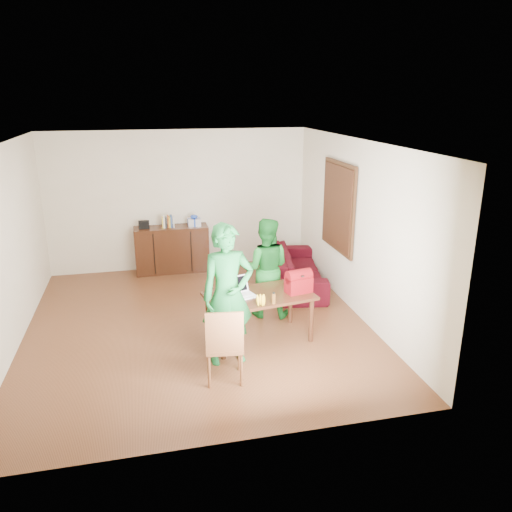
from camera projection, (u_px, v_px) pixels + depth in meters
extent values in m
cube|color=#452311|center=(198.00, 328.00, 7.57)|extent=(5.00, 5.50, 0.10)
cube|color=white|center=(191.00, 139.00, 6.70)|extent=(5.00, 5.50, 0.10)
cube|color=beige|center=(179.00, 200.00, 9.72)|extent=(5.00, 0.10, 2.70)
cube|color=beige|center=(229.00, 322.00, 4.54)|extent=(5.00, 0.10, 2.70)
cube|color=beige|center=(2.00, 251.00, 6.59)|extent=(0.10, 5.50, 2.70)
cube|color=beige|center=(360.00, 229.00, 7.68)|extent=(0.10, 5.50, 2.70)
cube|color=#3F2614|center=(338.00, 207.00, 8.24)|extent=(0.04, 1.28, 1.48)
cube|color=#4B2716|center=(337.00, 207.00, 8.24)|extent=(0.01, 1.18, 1.36)
cube|color=black|center=(172.00, 249.00, 9.69)|extent=(1.40, 0.45, 0.90)
cube|color=black|center=(144.00, 225.00, 9.42)|extent=(0.20, 0.14, 0.14)
cube|color=#AFADB7|center=(194.00, 222.00, 9.63)|extent=(0.24, 0.22, 0.14)
ellipsoid|color=#1B3FB3|center=(194.00, 217.00, 9.59)|extent=(0.14, 0.14, 0.07)
cube|color=black|center=(259.00, 296.00, 6.90)|extent=(1.57, 1.05, 0.04)
cylinder|color=black|center=(223.00, 337.00, 6.48)|extent=(0.06, 0.06, 0.64)
cylinder|color=black|center=(311.00, 320.00, 6.95)|extent=(0.06, 0.06, 0.64)
cylinder|color=black|center=(208.00, 317.00, 7.06)|extent=(0.06, 0.06, 0.64)
cylinder|color=black|center=(290.00, 303.00, 7.53)|extent=(0.06, 0.06, 0.64)
cube|color=brown|center=(224.00, 346.00, 5.98)|extent=(0.49, 0.47, 0.05)
cube|color=brown|center=(225.00, 333.00, 5.71)|extent=(0.44, 0.08, 0.50)
imported|color=#156229|center=(228.00, 295.00, 6.26)|extent=(0.71, 0.50, 1.84)
imported|color=#15611F|center=(266.00, 268.00, 7.66)|extent=(0.91, 0.80, 1.56)
cube|color=white|center=(242.00, 296.00, 6.81)|extent=(0.41, 0.35, 0.02)
cube|color=black|center=(242.00, 288.00, 6.77)|extent=(0.36, 0.20, 0.22)
cylinder|color=#5C3715|center=(274.00, 298.00, 6.58)|extent=(0.05, 0.05, 0.16)
cube|color=maroon|center=(299.00, 283.00, 6.94)|extent=(0.39, 0.27, 0.26)
imported|color=#3F0811|center=(297.00, 268.00, 9.04)|extent=(1.20, 2.24, 0.62)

